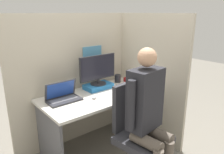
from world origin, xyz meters
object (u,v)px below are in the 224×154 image
(stapler, at_px, (128,80))
(coffee_mug, at_px, (118,78))
(carrot_toy, at_px, (119,98))
(laptop, at_px, (63,97))
(paper_box, at_px, (98,86))
(office_chair, at_px, (137,130))
(monitor, at_px, (98,69))
(person, at_px, (148,111))

(stapler, distance_m, coffee_mug, 0.15)
(coffee_mug, bearing_deg, carrot_toy, -129.74)
(laptop, bearing_deg, paper_box, 8.25)
(office_chair, bearing_deg, paper_box, 82.35)
(stapler, xyz_separation_m, coffee_mug, (-0.11, 0.11, 0.03))
(monitor, distance_m, coffee_mug, 0.43)
(monitor, bearing_deg, stapler, -7.50)
(paper_box, bearing_deg, stapler, -7.17)
(laptop, height_order, stapler, laptop)
(carrot_toy, bearing_deg, office_chair, -101.36)
(paper_box, xyz_separation_m, coffee_mug, (0.37, 0.05, 0.02))
(stapler, bearing_deg, carrot_toy, -143.25)
(paper_box, height_order, stapler, paper_box)
(monitor, bearing_deg, carrot_toy, -94.42)
(paper_box, relative_size, stapler, 2.26)
(laptop, distance_m, office_chair, 0.89)
(monitor, height_order, person, person)
(monitor, bearing_deg, person, -97.48)
(paper_box, xyz_separation_m, laptop, (-0.54, -0.08, 0.01))
(stapler, relative_size, carrot_toy, 1.26)
(stapler, height_order, coffee_mug, coffee_mug)
(stapler, bearing_deg, office_chair, -127.79)
(paper_box, distance_m, monitor, 0.23)
(stapler, bearing_deg, monitor, 172.50)
(office_chair, distance_m, coffee_mug, 1.02)
(paper_box, height_order, laptop, laptop)
(paper_box, height_order, person, person)
(laptop, relative_size, carrot_toy, 2.96)
(paper_box, xyz_separation_m, office_chair, (-0.11, -0.82, -0.23))
(monitor, xyz_separation_m, carrot_toy, (-0.03, -0.45, -0.24))
(carrot_toy, bearing_deg, paper_box, 85.55)
(paper_box, height_order, coffee_mug, coffee_mug)
(office_chair, bearing_deg, coffee_mug, 60.86)
(person, bearing_deg, office_chair, 83.29)
(paper_box, bearing_deg, carrot_toy, -94.45)
(paper_box, bearing_deg, laptop, -171.75)
(stapler, xyz_separation_m, carrot_toy, (-0.51, -0.38, -0.01))
(stapler, bearing_deg, paper_box, 172.83)
(stapler, relative_size, person, 0.11)
(person, distance_m, coffee_mug, 1.13)
(monitor, distance_m, laptop, 0.59)
(monitor, relative_size, person, 0.38)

